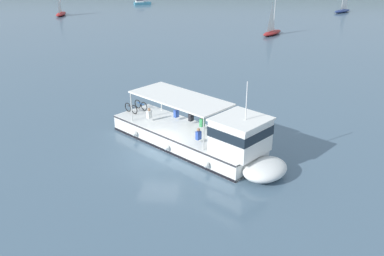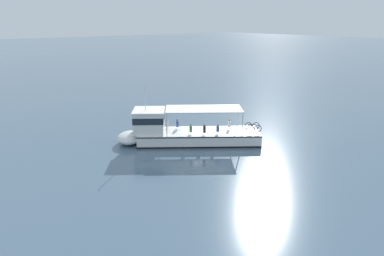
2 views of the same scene
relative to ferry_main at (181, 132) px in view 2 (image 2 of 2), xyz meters
name	(u,v)px [view 2 (image 2 of 2)]	position (x,y,z in m)	size (l,w,h in m)	color
ground_plane	(198,135)	(-2.74, -0.85, -1.02)	(400.00, 400.00, 0.00)	slate
ferry_main	(181,132)	(0.00, 0.00, 0.00)	(12.01, 10.13, 5.32)	white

